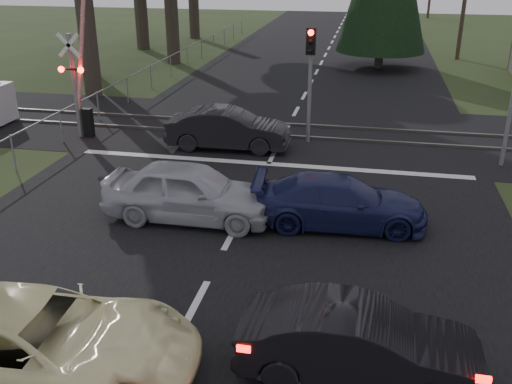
% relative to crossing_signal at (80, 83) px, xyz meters
% --- Properties ---
extents(ground, '(120.00, 120.00, 0.00)m').
position_rel_crossing_signal_xyz_m(ground, '(7.27, -9.79, -2.06)').
color(ground, '#273A1A').
rests_on(ground, ground).
extents(road, '(14.00, 100.00, 0.01)m').
position_rel_crossing_signal_xyz_m(road, '(7.27, 0.21, -2.05)').
color(road, black).
rests_on(road, ground).
extents(rail_corridor, '(120.00, 8.00, 0.01)m').
position_rel_crossing_signal_xyz_m(rail_corridor, '(7.27, 2.21, -2.05)').
color(rail_corridor, black).
rests_on(rail_corridor, ground).
extents(stop_line, '(13.00, 0.35, 0.00)m').
position_rel_crossing_signal_xyz_m(stop_line, '(7.27, -1.59, -2.05)').
color(stop_line, silver).
rests_on(stop_line, ground).
extents(rail_near, '(120.00, 0.12, 0.10)m').
position_rel_crossing_signal_xyz_m(rail_near, '(7.27, 1.41, -2.01)').
color(rail_near, '#59544C').
rests_on(rail_near, ground).
extents(rail_far, '(120.00, 0.12, 0.10)m').
position_rel_crossing_signal_xyz_m(rail_far, '(7.27, 3.01, -2.01)').
color(rail_far, '#59544C').
rests_on(rail_far, ground).
extents(crossing_signal, '(1.62, 0.38, 6.96)m').
position_rel_crossing_signal_xyz_m(crossing_signal, '(0.00, 0.00, 0.00)').
color(crossing_signal, slate).
rests_on(crossing_signal, ground).
extents(traffic_signal_center, '(0.32, 0.48, 4.10)m').
position_rel_crossing_signal_xyz_m(traffic_signal_center, '(8.27, 0.89, 0.75)').
color(traffic_signal_center, slate).
rests_on(traffic_signal_center, ground).
extents(fence_left, '(0.10, 36.00, 1.20)m').
position_rel_crossing_signal_xyz_m(fence_left, '(-0.53, 12.71, -2.06)').
color(fence_left, slate).
rests_on(fence_left, ground).
extents(cream_coupe, '(5.46, 2.75, 1.48)m').
position_rel_crossing_signal_xyz_m(cream_coupe, '(5.42, -12.41, -1.32)').
color(cream_coupe, '#F3EDAE').
rests_on(cream_coupe, ground).
extents(dark_hatchback, '(3.97, 1.41, 1.30)m').
position_rel_crossing_signal_xyz_m(dark_hatchback, '(10.50, -11.31, -1.41)').
color(dark_hatchback, black).
rests_on(dark_hatchback, ground).
extents(silver_car, '(4.46, 1.81, 1.52)m').
position_rel_crossing_signal_xyz_m(silver_car, '(6.00, -6.05, -1.30)').
color(silver_car, '#AFB0B7').
rests_on(silver_car, ground).
extents(blue_sedan, '(4.52, 2.13, 1.27)m').
position_rel_crossing_signal_xyz_m(blue_sedan, '(9.83, -5.67, -1.42)').
color(blue_sedan, '#181D48').
rests_on(blue_sedan, ground).
extents(dark_car_far, '(4.34, 1.65, 1.41)m').
position_rel_crossing_signal_xyz_m(dark_car_far, '(5.59, -0.25, -1.35)').
color(dark_car_far, black).
rests_on(dark_car_far, ground).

